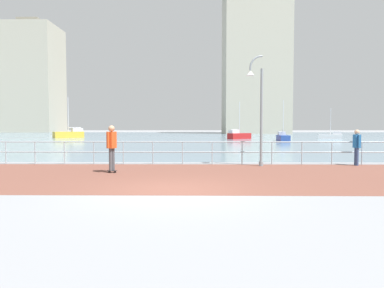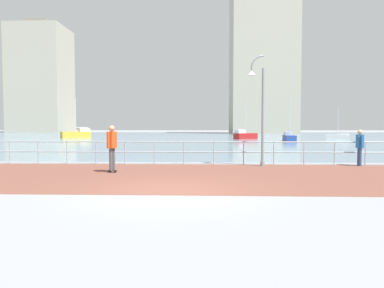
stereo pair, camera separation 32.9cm
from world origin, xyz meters
name	(u,v)px [view 1 (the left image)]	position (x,y,z in m)	size (l,w,h in m)	color
ground	(192,139)	(0.00, 40.00, 0.00)	(220.00, 220.00, 0.00)	gray
brick_paving	(178,175)	(0.00, 3.05, 0.00)	(28.00, 7.46, 0.01)	brown
harbor_water	(193,137)	(0.00, 51.78, 0.00)	(180.00, 88.00, 0.00)	#6B899E
waterfront_railing	(183,148)	(0.00, 6.78, 0.75)	(25.25, 0.06, 1.09)	#9EADB7
lamppost	(258,105)	(3.42, 6.14, 2.75)	(0.81, 0.39, 4.97)	gray
skateboarder	(112,144)	(-2.61, 3.78, 1.11)	(0.41, 0.55, 1.83)	black
bystander	(357,144)	(7.99, 6.43, 0.97)	(0.25, 0.55, 1.64)	#384C7A
sailboat_blue	(331,136)	(19.69, 40.16, 0.42)	(3.24, 2.03, 4.36)	white
sailboat_red	(283,138)	(10.88, 32.02, 0.47)	(1.30, 3.54, 4.89)	#284799
sailboat_teal	(239,135)	(6.63, 40.34, 0.51)	(3.66, 3.32, 5.31)	#B21E1E
sailboat_yellow	(70,134)	(-19.25, 44.75, 0.60)	(4.38, 3.87, 6.30)	gold
tower_beige	(32,79)	(-49.45, 96.67, 16.12)	(15.79, 14.09, 33.91)	#B2AD99
tower_slate	(255,55)	(15.08, 78.89, 19.50)	(15.40, 14.80, 40.67)	#B2AD99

